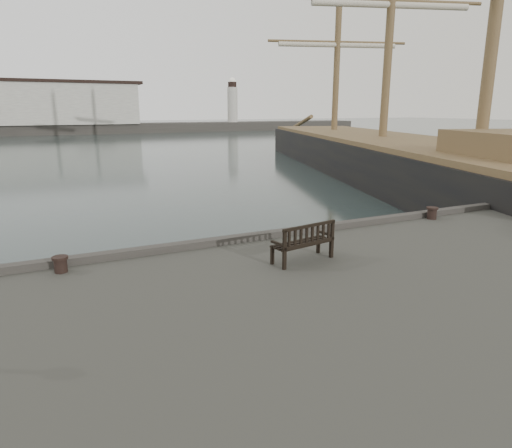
{
  "coord_description": "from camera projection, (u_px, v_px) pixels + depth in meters",
  "views": [
    {
      "loc": [
        -5.79,
        -11.15,
        5.1
      ],
      "look_at": [
        -0.63,
        -0.5,
        2.1
      ],
      "focal_mm": 32.0,
      "sensor_mm": 36.0,
      "label": 1
    }
  ],
  "objects": [
    {
      "name": "bollard_right",
      "position": [
        432.0,
        213.0,
        15.03
      ],
      "size": [
        0.48,
        0.48,
        0.39
      ],
      "primitive_type": "cylinder",
      "rotation": [
        0.0,
        0.0,
        -0.34
      ],
      "color": "black",
      "rests_on": "quay"
    },
    {
      "name": "breakwater",
      "position": [
        36.0,
        113.0,
        90.7
      ],
      "size": [
        140.0,
        9.5,
        12.2
      ],
      "color": "#383530",
      "rests_on": "ground"
    },
    {
      "name": "tall_ship_main",
      "position": [
        381.0,
        163.0,
        36.63
      ],
      "size": [
        22.05,
        45.28,
        33.5
      ],
      "rotation": [
        0.0,
        0.0,
        -0.31
      ],
      "color": "black",
      "rests_on": "ground"
    },
    {
      "name": "bench",
      "position": [
        303.0,
        249.0,
        10.85
      ],
      "size": [
        1.66,
        0.81,
        0.91
      ],
      "rotation": [
        0.0,
        0.0,
        0.17
      ],
      "color": "black",
      "rests_on": "quay"
    },
    {
      "name": "bollard_left",
      "position": [
        61.0,
        264.0,
        10.12
      ],
      "size": [
        0.42,
        0.42,
        0.37
      ],
      "primitive_type": "cylinder",
      "rotation": [
        0.0,
        0.0,
        0.25
      ],
      "color": "black",
      "rests_on": "quay"
    },
    {
      "name": "ground",
      "position": [
        268.0,
        287.0,
        13.43
      ],
      "size": [
        400.0,
        400.0,
        0.0
      ],
      "primitive_type": "plane",
      "color": "#1C2726",
      "rests_on": "ground"
    }
  ]
}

